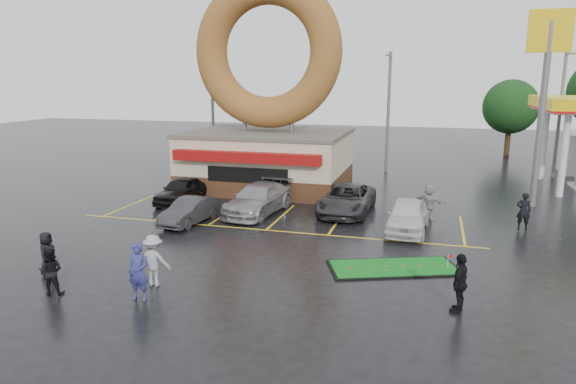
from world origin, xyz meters
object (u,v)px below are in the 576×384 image
(shell_sign, at_px, (546,72))
(car_dgrey, at_px, (190,211))
(streetlight_mid, at_px, (388,109))
(car_white, at_px, (407,216))
(person_cameraman, at_px, (460,283))
(car_grey, at_px, (347,199))
(person_blue, at_px, (139,272))
(dumpster, at_px, (206,171))
(car_black, at_px, (181,190))
(car_silver, at_px, (258,199))
(donut_shop, at_px, (268,119))
(streetlight_left, at_px, (212,107))
(streetlight_right, at_px, (560,111))
(putting_green, at_px, (394,268))

(shell_sign, distance_m, car_dgrey, 20.18)
(streetlight_mid, height_order, car_white, streetlight_mid)
(car_white, bearing_deg, person_cameraman, -74.67)
(car_grey, xyz_separation_m, person_blue, (-4.65, -12.80, 0.21))
(streetlight_mid, bearing_deg, car_grey, -93.65)
(streetlight_mid, xyz_separation_m, car_dgrey, (-8.01, -17.42, -4.15))
(person_cameraman, relative_size, dumpster, 1.05)
(car_black, relative_size, person_blue, 2.26)
(car_silver, distance_m, dumpster, 9.94)
(donut_shop, relative_size, dumpster, 7.50)
(streetlight_mid, bearing_deg, dumpster, -148.99)
(streetlight_left, xyz_separation_m, car_silver, (8.62, -13.65, -4.00))
(streetlight_left, xyz_separation_m, streetlight_right, (26.00, 2.00, 0.00))
(car_silver, bearing_deg, shell_sign, 29.03)
(shell_sign, distance_m, putting_green, 15.66)
(car_black, distance_m, putting_green, 14.72)
(streetlight_left, bearing_deg, car_silver, -57.73)
(person_cameraman, relative_size, putting_green, 0.36)
(car_dgrey, bearing_deg, putting_green, -12.05)
(streetlight_left, height_order, dumpster, streetlight_left)
(car_dgrey, distance_m, person_cameraman, 14.19)
(streetlight_right, height_order, car_silver, streetlight_right)
(car_white, distance_m, person_cameraman, 8.54)
(donut_shop, relative_size, car_grey, 2.50)
(streetlight_left, height_order, car_grey, streetlight_left)
(streetlight_mid, relative_size, car_white, 2.02)
(car_silver, distance_m, car_white, 7.91)
(streetlight_right, bearing_deg, putting_green, -113.92)
(streetlight_mid, bearing_deg, car_white, -81.27)
(donut_shop, relative_size, car_dgrey, 3.53)
(streetlight_right, xyz_separation_m, person_cameraman, (-7.55, -25.18, -3.84))
(car_white, bearing_deg, streetlight_mid, 100.41)
(streetlight_left, height_order, streetlight_mid, same)
(car_silver, relative_size, person_blue, 2.80)
(streetlight_mid, relative_size, car_black, 2.08)
(donut_shop, height_order, streetlight_mid, donut_shop)
(dumpster, bearing_deg, shell_sign, -14.07)
(person_blue, bearing_deg, car_silver, 83.21)
(streetlight_mid, bearing_deg, person_cameraman, -79.56)
(streetlight_mid, relative_size, person_blue, 4.69)
(streetlight_right, bearing_deg, donut_shop, -154.79)
(car_grey, bearing_deg, car_black, -176.26)
(person_blue, bearing_deg, streetlight_right, 50.93)
(streetlight_right, height_order, car_grey, streetlight_right)
(streetlight_left, distance_m, putting_green, 26.19)
(streetlight_right, bearing_deg, car_black, -147.01)
(shell_sign, height_order, person_blue, shell_sign)
(car_silver, xyz_separation_m, car_white, (7.82, -1.23, -0.02))
(car_black, xyz_separation_m, car_grey, (9.61, 0.29, 0.01))
(donut_shop, distance_m, shell_sign, 16.29)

